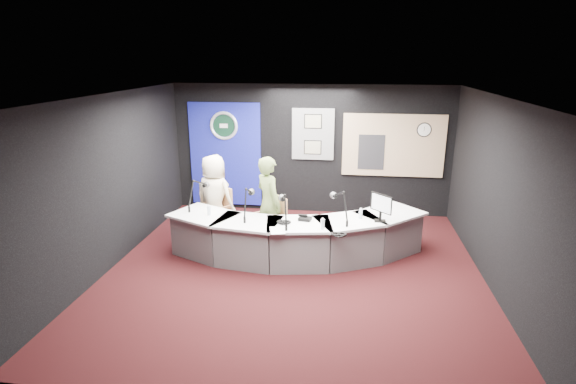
# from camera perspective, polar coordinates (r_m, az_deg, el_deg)

# --- Properties ---
(ground) EXTENTS (6.00, 6.00, 0.00)m
(ground) POSITION_cam_1_polar(r_m,az_deg,el_deg) (7.43, 0.72, -10.01)
(ground) COLOR black
(ground) RESTS_ON ground
(ceiling) EXTENTS (6.00, 6.00, 0.02)m
(ceiling) POSITION_cam_1_polar(r_m,az_deg,el_deg) (6.65, 0.81, 12.05)
(ceiling) COLOR silver
(ceiling) RESTS_ON ground
(wall_back) EXTENTS (6.00, 0.02, 2.80)m
(wall_back) POSITION_cam_1_polar(r_m,az_deg,el_deg) (9.81, 2.88, 5.35)
(wall_back) COLOR black
(wall_back) RESTS_ON ground
(wall_front) EXTENTS (6.00, 0.02, 2.80)m
(wall_front) POSITION_cam_1_polar(r_m,az_deg,el_deg) (4.15, -4.30, -11.35)
(wall_front) COLOR black
(wall_front) RESTS_ON ground
(wall_left) EXTENTS (0.02, 6.00, 2.80)m
(wall_left) POSITION_cam_1_polar(r_m,az_deg,el_deg) (7.84, -21.58, 1.20)
(wall_left) COLOR black
(wall_left) RESTS_ON ground
(wall_right) EXTENTS (0.02, 6.00, 2.80)m
(wall_right) POSITION_cam_1_polar(r_m,az_deg,el_deg) (7.21, 25.16, -0.54)
(wall_right) COLOR black
(wall_right) RESTS_ON ground
(broadcast_desk) EXTENTS (4.50, 1.90, 0.75)m
(broadcast_desk) POSITION_cam_1_polar(r_m,az_deg,el_deg) (7.77, 0.86, -5.70)
(broadcast_desk) COLOR silver
(broadcast_desk) RESTS_ON ground
(backdrop_panel) EXTENTS (1.60, 0.05, 2.30)m
(backdrop_panel) POSITION_cam_1_polar(r_m,az_deg,el_deg) (10.14, -7.95, 4.73)
(backdrop_panel) COLOR navy
(backdrop_panel) RESTS_ON wall_back
(agency_seal) EXTENTS (0.63, 0.07, 0.63)m
(agency_seal) POSITION_cam_1_polar(r_m,az_deg,el_deg) (9.99, -8.16, 8.33)
(agency_seal) COLOR silver
(agency_seal) RESTS_ON backdrop_panel
(seal_center) EXTENTS (0.48, 0.01, 0.48)m
(seal_center) POSITION_cam_1_polar(r_m,az_deg,el_deg) (9.99, -8.15, 8.33)
(seal_center) COLOR black
(seal_center) RESTS_ON backdrop_panel
(pinboard) EXTENTS (0.90, 0.04, 1.10)m
(pinboard) POSITION_cam_1_polar(r_m,az_deg,el_deg) (9.71, 3.19, 7.33)
(pinboard) COLOR slate
(pinboard) RESTS_ON wall_back
(framed_photo_upper) EXTENTS (0.34, 0.02, 0.27)m
(framed_photo_upper) POSITION_cam_1_polar(r_m,az_deg,el_deg) (9.64, 3.20, 8.94)
(framed_photo_upper) COLOR #7D775B
(framed_photo_upper) RESTS_ON pinboard
(framed_photo_lower) EXTENTS (0.34, 0.02, 0.27)m
(framed_photo_lower) POSITION_cam_1_polar(r_m,az_deg,el_deg) (9.73, 3.15, 5.68)
(framed_photo_lower) COLOR #7D775B
(framed_photo_lower) RESTS_ON pinboard
(booth_window_frame) EXTENTS (2.12, 0.06, 1.32)m
(booth_window_frame) POSITION_cam_1_polar(r_m,az_deg,el_deg) (9.76, 13.21, 5.77)
(booth_window_frame) COLOR tan
(booth_window_frame) RESTS_ON wall_back
(booth_glow) EXTENTS (2.00, 0.02, 1.20)m
(booth_glow) POSITION_cam_1_polar(r_m,az_deg,el_deg) (9.75, 13.22, 5.76)
(booth_glow) COLOR #DAB289
(booth_glow) RESTS_ON booth_window_frame
(equipment_rack) EXTENTS (0.55, 0.02, 0.75)m
(equipment_rack) POSITION_cam_1_polar(r_m,az_deg,el_deg) (9.73, 10.53, 4.99)
(equipment_rack) COLOR black
(equipment_rack) RESTS_ON booth_window_frame
(wall_clock) EXTENTS (0.28, 0.01, 0.28)m
(wall_clock) POSITION_cam_1_polar(r_m,az_deg,el_deg) (9.75, 16.91, 7.57)
(wall_clock) COLOR white
(wall_clock) RESTS_ON booth_window_frame
(armchair_left) EXTENTS (0.77, 0.77, 0.98)m
(armchair_left) POSITION_cam_1_polar(r_m,az_deg,el_deg) (8.71, -9.21, -2.57)
(armchair_left) COLOR #AE774F
(armchair_left) RESTS_ON ground
(armchair_right) EXTENTS (0.83, 0.83, 1.04)m
(armchair_right) POSITION_cam_1_polar(r_m,az_deg,el_deg) (8.06, -2.44, -3.72)
(armchair_right) COLOR #AE774F
(armchair_right) RESTS_ON ground
(draped_jacket) EXTENTS (0.46, 0.38, 0.70)m
(draped_jacket) POSITION_cam_1_polar(r_m,az_deg,el_deg) (8.89, -9.93, -1.31)
(draped_jacket) COLOR slate
(draped_jacket) RESTS_ON armchair_left
(person_man) EXTENTS (0.91, 0.73, 1.61)m
(person_man) POSITION_cam_1_polar(r_m,az_deg,el_deg) (8.61, -9.31, -0.59)
(person_man) COLOR beige
(person_man) RESTS_ON ground
(person_woman) EXTENTS (0.72, 0.74, 1.71)m
(person_woman) POSITION_cam_1_polar(r_m,az_deg,el_deg) (7.95, -2.47, -1.49)
(person_woman) COLOR #5F723B
(person_woman) RESTS_ON ground
(computer_monitor) EXTENTS (0.36, 0.37, 0.33)m
(computer_monitor) POSITION_cam_1_polar(r_m,az_deg,el_deg) (7.45, 11.74, -1.37)
(computer_monitor) COLOR black
(computer_monitor) RESTS_ON broadcast_desk
(desk_phone) EXTENTS (0.23, 0.19, 0.05)m
(desk_phone) POSITION_cam_1_polar(r_m,az_deg,el_deg) (7.45, 2.18, -3.41)
(desk_phone) COLOR black
(desk_phone) RESTS_ON broadcast_desk
(headphones_near) EXTENTS (0.21, 0.21, 0.03)m
(headphones_near) POSITION_cam_1_polar(r_m,az_deg,el_deg) (6.88, 6.48, -5.35)
(headphones_near) COLOR black
(headphones_near) RESTS_ON broadcast_desk
(headphones_far) EXTENTS (0.24, 0.24, 0.04)m
(headphones_far) POSITION_cam_1_polar(r_m,az_deg,el_deg) (7.33, -0.52, -3.83)
(headphones_far) COLOR black
(headphones_far) RESTS_ON broadcast_desk
(paper_stack) EXTENTS (0.30, 0.34, 0.00)m
(paper_stack) POSITION_cam_1_polar(r_m,az_deg,el_deg) (7.93, -9.83, -2.57)
(paper_stack) COLOR white
(paper_stack) RESTS_ON broadcast_desk
(notepad) EXTENTS (0.29, 0.36, 0.00)m
(notepad) POSITION_cam_1_polar(r_m,az_deg,el_deg) (7.03, -1.36, -4.89)
(notepad) COLOR white
(notepad) RESTS_ON broadcast_desk
(boom_mic_a) EXTENTS (0.27, 0.72, 0.60)m
(boom_mic_a) POSITION_cam_1_polar(r_m,az_deg,el_deg) (8.17, -11.35, 0.13)
(boom_mic_a) COLOR black
(boom_mic_a) RESTS_ON broadcast_desk
(boom_mic_b) EXTENTS (0.16, 0.74, 0.60)m
(boom_mic_b) POSITION_cam_1_polar(r_m,az_deg,el_deg) (7.56, -5.10, -0.96)
(boom_mic_b) COLOR black
(boom_mic_b) RESTS_ON broadcast_desk
(boom_mic_c) EXTENTS (0.28, 0.72, 0.60)m
(boom_mic_c) POSITION_cam_1_polar(r_m,az_deg,el_deg) (7.22, -0.52, -1.78)
(boom_mic_c) COLOR black
(boom_mic_c) RESTS_ON broadcast_desk
(boom_mic_d) EXTENTS (0.37, 0.69, 0.60)m
(boom_mic_d) POSITION_cam_1_polar(r_m,az_deg,el_deg) (7.41, 6.64, -1.39)
(boom_mic_d) COLOR black
(boom_mic_d) RESTS_ON broadcast_desk
(water_bottles) EXTENTS (2.63, 0.63, 0.18)m
(water_bottles) POSITION_cam_1_polar(r_m,az_deg,el_deg) (7.40, -0.73, -3.01)
(water_bottles) COLOR silver
(water_bottles) RESTS_ON broadcast_desk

